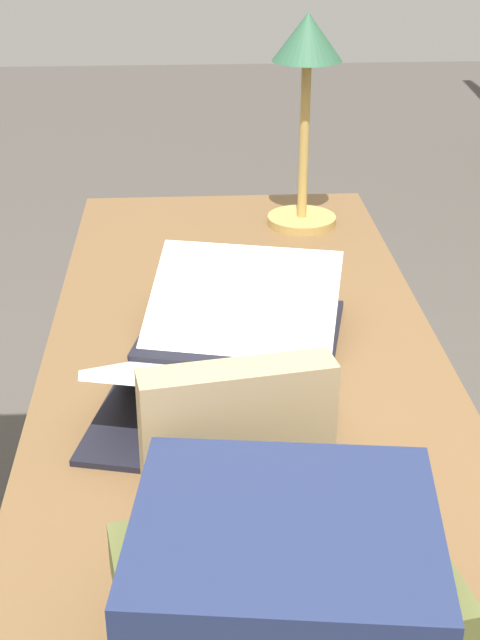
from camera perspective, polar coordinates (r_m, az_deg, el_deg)
The scene contains 6 objects.
reading_desk at distance 1.29m, azimuth 0.43°, elevation -7.59°, with size 1.46×0.57×0.74m.
open_book at distance 1.21m, azimuth -0.70°, elevation -2.15°, with size 0.53×0.39×0.11m.
book_stack_tall at distance 0.75m, azimuth 2.78°, elevation -17.64°, with size 0.23×0.29×0.18m.
book_standing_upright at distance 0.87m, azimuth -0.15°, elevation -9.18°, with size 0.07×0.19×0.21m.
reading_lamp at distance 1.66m, azimuth 4.27°, elevation 15.35°, with size 0.13×0.13×0.39m.
coffee_mug at distance 0.99m, azimuth 0.91°, elevation -8.75°, with size 0.11×0.08×0.08m.
Camera 1 is at (1.06, -0.07, 1.36)m, focal length 50.00 mm.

